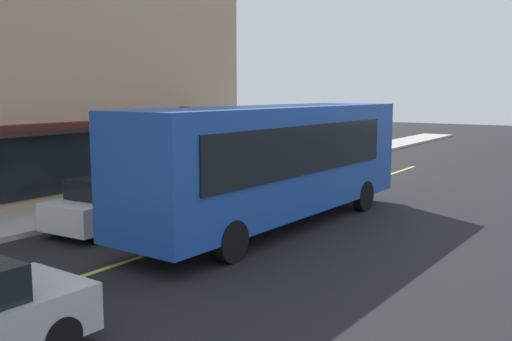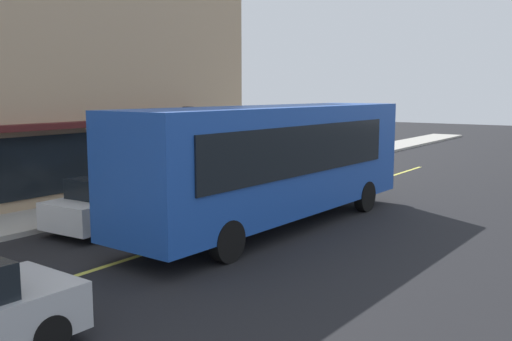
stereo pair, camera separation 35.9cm
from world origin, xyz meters
The scene contains 8 objects.
ground centered at (0.00, 0.00, 0.00)m, with size 120.00×120.00×0.00m, color black.
sidewalk centered at (0.00, 5.14, 0.07)m, with size 80.00×2.55×0.15m, color #B2ADA3.
lane_centre_stripe centered at (0.00, 0.00, 0.00)m, with size 36.00×0.16×0.01m, color #D8D14C.
bus centered at (2.57, -1.03, 1.99)m, with size 11.20×2.88×3.50m.
traffic_light centered at (5.17, 4.64, 2.53)m, with size 0.30×0.52×3.20m.
car_white centered at (-0.10, 2.68, 0.74)m, with size 4.39×2.04×1.52m.
pedestrian_waiting centered at (9.92, 5.55, 1.25)m, with size 0.34×0.34×1.81m.
pedestrian_by_curb centered at (3.57, 4.74, 1.09)m, with size 0.34×0.34×1.57m.
Camera 2 is at (-10.94, -9.87, 3.90)m, focal length 39.58 mm.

